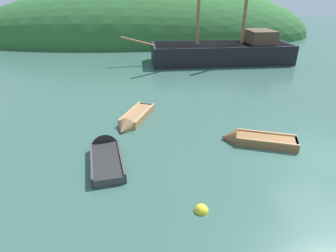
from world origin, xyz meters
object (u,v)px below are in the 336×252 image
at_px(sailing_ship, 222,55).
at_px(rowboat_far, 134,120).
at_px(rowboat_outer_left, 255,141).
at_px(rowboat_portside, 106,155).
at_px(buoy_yellow, 201,211).

bearing_deg(sailing_ship, rowboat_far, 56.40).
bearing_deg(rowboat_outer_left, rowboat_far, -7.07).
relative_size(rowboat_far, rowboat_portside, 0.98).
bearing_deg(buoy_yellow, rowboat_portside, 131.75).
height_order(sailing_ship, rowboat_portside, sailing_ship).
xyz_separation_m(rowboat_far, buoy_yellow, (1.87, -6.60, -0.10)).
bearing_deg(rowboat_portside, buoy_yellow, -145.77).
distance_m(sailing_ship, rowboat_outer_left, 15.05).
relative_size(rowboat_outer_left, rowboat_portside, 0.97).
xyz_separation_m(rowboat_outer_left, buoy_yellow, (-3.23, -3.75, -0.11)).
distance_m(rowboat_far, rowboat_portside, 3.41).
height_order(rowboat_portside, buoy_yellow, rowboat_portside).
xyz_separation_m(rowboat_outer_left, rowboat_portside, (-6.25, -0.37, -0.01)).
height_order(rowboat_far, buoy_yellow, rowboat_far).
bearing_deg(rowboat_portside, sailing_ship, -39.30).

